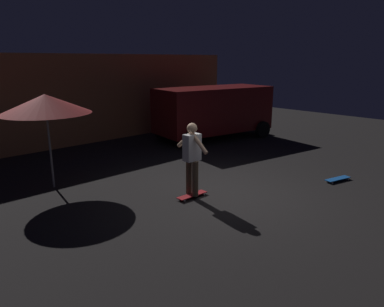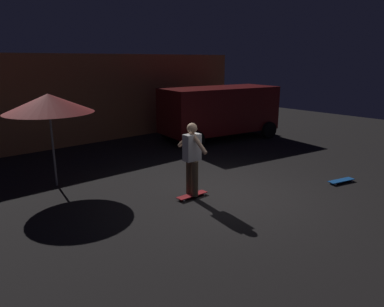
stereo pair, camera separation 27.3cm
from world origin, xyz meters
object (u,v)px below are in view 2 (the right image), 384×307
Objects in this scene: patio_umbrella at (49,103)px; parked_van at (220,110)px; skateboard_spare at (341,181)px; skater at (192,154)px; skateboard_ridden at (192,195)px.

parked_van is at bearing 9.37° from patio_umbrella.
skateboard_spare is 4.11m from skater.
skateboard_ridden is 0.98× the size of skateboard_spare.
skater is at bearing 153.43° from skateboard_spare.
parked_van is 7.17m from patio_umbrella.
skateboard_ridden is at bearing 135.00° from skater.
parked_van is 6.41m from skater.
parked_van is 2.90× the size of skater.
parked_van is 6.01× the size of skateboard_spare.
skateboard_ridden and skateboard_spare have the same top height.
patio_umbrella is at bearing 140.28° from skateboard_spare.
skateboard_spare is at bearing -26.57° from skater.
patio_umbrella is at bearing 125.31° from skateboard_ridden.
skateboard_ridden is at bearing 153.43° from skateboard_spare.
skateboard_ridden is at bearing -54.69° from patio_umbrella.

